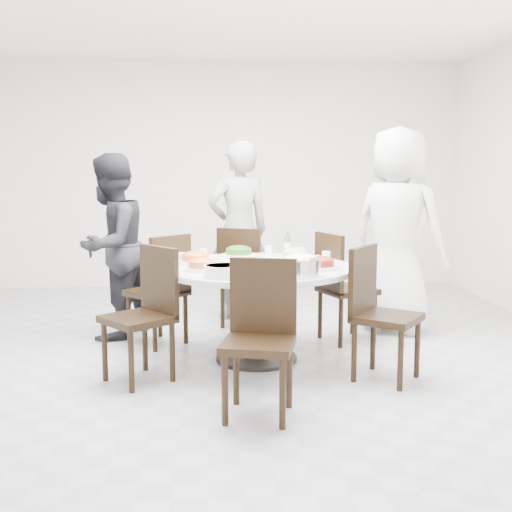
{
  "coord_description": "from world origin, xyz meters",
  "views": [
    {
      "loc": [
        -0.14,
        -5.1,
        1.52
      ],
      "look_at": [
        0.22,
        -0.16,
        0.82
      ],
      "focal_mm": 45.0,
      "sensor_mm": 36.0,
      "label": 1
    }
  ],
  "objects": [
    {
      "name": "dining_table",
      "position": [
        0.22,
        -0.21,
        0.38
      ],
      "size": [
        1.5,
        1.5,
        0.75
      ],
      "primitive_type": "cylinder",
      "color": "white",
      "rests_on": "floor"
    },
    {
      "name": "wall_front",
      "position": [
        0.0,
        -3.0,
        1.4
      ],
      "size": [
        6.0,
        0.01,
        2.8
      ],
      "primitive_type": "cube",
      "color": "white",
      "rests_on": "ground"
    },
    {
      "name": "dish_redbrown",
      "position": [
        0.67,
        -0.4,
        0.79
      ],
      "size": [
        0.3,
        0.3,
        0.08
      ],
      "primitive_type": "cylinder",
      "color": "white",
      "rests_on": "dining_table"
    },
    {
      "name": "dish_greens",
      "position": [
        0.1,
        0.29,
        0.79
      ],
      "size": [
        0.28,
        0.28,
        0.07
      ],
      "primitive_type": "cylinder",
      "color": "white",
      "rests_on": "dining_table"
    },
    {
      "name": "diner_left",
      "position": [
        -1.01,
        0.57,
        0.81
      ],
      "size": [
        0.87,
        0.97,
        1.63
      ],
      "primitive_type": "imported",
      "rotation": [
        0.0,
        0.0,
        4.32
      ],
      "color": "black",
      "rests_on": "floor"
    },
    {
      "name": "chair_se",
      "position": [
        1.1,
        -0.75,
        0.47
      ],
      "size": [
        0.59,
        0.59,
        0.95
      ],
      "primitive_type": "cube",
      "rotation": [
        0.0,
        0.0,
        7.21
      ],
      "color": "black",
      "rests_on": "floor"
    },
    {
      "name": "rice_bowl",
      "position": [
        0.5,
        -0.68,
        0.81
      ],
      "size": [
        0.27,
        0.27,
        0.12
      ],
      "primitive_type": "cylinder",
      "color": "silver",
      "rests_on": "dining_table"
    },
    {
      "name": "chair_s",
      "position": [
        0.14,
        -1.36,
        0.47
      ],
      "size": [
        0.51,
        0.51,
        0.95
      ],
      "primitive_type": "cube",
      "rotation": [
        0.0,
        0.0,
        6.05
      ],
      "color": "black",
      "rests_on": "floor"
    },
    {
      "name": "soup_bowl",
      "position": [
        -0.05,
        -0.69,
        0.79
      ],
      "size": [
        0.27,
        0.27,
        0.08
      ],
      "primitive_type": "cylinder",
      "color": "white",
      "rests_on": "dining_table"
    },
    {
      "name": "diner_right",
      "position": [
        1.57,
        0.61,
        0.93
      ],
      "size": [
        1.07,
        1.06,
        1.87
      ],
      "primitive_type": "imported",
      "rotation": [
        0.0,
        0.0,
        2.38
      ],
      "color": "silver",
      "rests_on": "floor"
    },
    {
      "name": "beverage_bottle",
      "position": [
        0.52,
        0.34,
        0.86
      ],
      "size": [
        0.06,
        0.06,
        0.22
      ],
      "primitive_type": "cylinder",
      "color": "#347B31",
      "rests_on": "dining_table"
    },
    {
      "name": "chair_n",
      "position": [
        0.19,
        0.9,
        0.47
      ],
      "size": [
        0.55,
        0.55,
        0.95
      ],
      "primitive_type": "cube",
      "rotation": [
        0.0,
        0.0,
        2.74
      ],
      "color": "black",
      "rests_on": "floor"
    },
    {
      "name": "chair_nw",
      "position": [
        -0.6,
        0.3,
        0.47
      ],
      "size": [
        0.59,
        0.59,
        0.95
      ],
      "primitive_type": "cube",
      "rotation": [
        0.0,
        0.0,
        3.91
      ],
      "color": "black",
      "rests_on": "floor"
    },
    {
      "name": "dish_tofu",
      "position": [
        -0.2,
        -0.41,
        0.78
      ],
      "size": [
        0.25,
        0.25,
        0.07
      ],
      "primitive_type": "cylinder",
      "color": "white",
      "rests_on": "dining_table"
    },
    {
      "name": "chair_sw",
      "position": [
        -0.65,
        -0.65,
        0.47
      ],
      "size": [
        0.59,
        0.59,
        0.95
      ],
      "primitive_type": "cube",
      "rotation": [
        0.0,
        0.0,
        5.41
      ],
      "color": "black",
      "rests_on": "floor"
    },
    {
      "name": "floor",
      "position": [
        0.0,
        0.0,
        0.0
      ],
      "size": [
        6.0,
        6.0,
        0.01
      ],
      "primitive_type": "cube",
      "color": "#A3A4A8",
      "rests_on": "ground"
    },
    {
      "name": "tea_cups",
      "position": [
        0.19,
        0.45,
        0.79
      ],
      "size": [
        0.07,
        0.07,
        0.08
      ],
      "primitive_type": "cylinder",
      "color": "white",
      "rests_on": "dining_table"
    },
    {
      "name": "chopsticks",
      "position": [
        0.25,
        0.45,
        0.76
      ],
      "size": [
        0.24,
        0.04,
        0.01
      ],
      "primitive_type": null,
      "color": "tan",
      "rests_on": "dining_table"
    },
    {
      "name": "dish_pale",
      "position": [
        0.55,
        0.09,
        0.79
      ],
      "size": [
        0.26,
        0.26,
        0.07
      ],
      "primitive_type": "cylinder",
      "color": "white",
      "rests_on": "dining_table"
    },
    {
      "name": "wall_back",
      "position": [
        0.0,
        3.0,
        1.4
      ],
      "size": [
        6.0,
        0.01,
        2.8
      ],
      "primitive_type": "cube",
      "color": "white",
      "rests_on": "ground"
    },
    {
      "name": "chair_ne",
      "position": [
        1.04,
        0.29,
        0.47
      ],
      "size": [
        0.54,
        0.54,
        0.95
      ],
      "primitive_type": "cube",
      "rotation": [
        0.0,
        0.0,
        1.93
      ],
      "color": "black",
      "rests_on": "floor"
    },
    {
      "name": "dish_orange",
      "position": [
        -0.26,
        -0.05,
        0.79
      ],
      "size": [
        0.28,
        0.28,
        0.07
      ],
      "primitive_type": "cylinder",
      "color": "white",
      "rests_on": "dining_table"
    },
    {
      "name": "diner_middle",
      "position": [
        0.14,
        1.26,
        0.88
      ],
      "size": [
        0.74,
        0.59,
        1.76
      ],
      "primitive_type": "imported",
      "rotation": [
        0.0,
        0.0,
        3.45
      ],
      "color": "black",
      "rests_on": "floor"
    }
  ]
}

